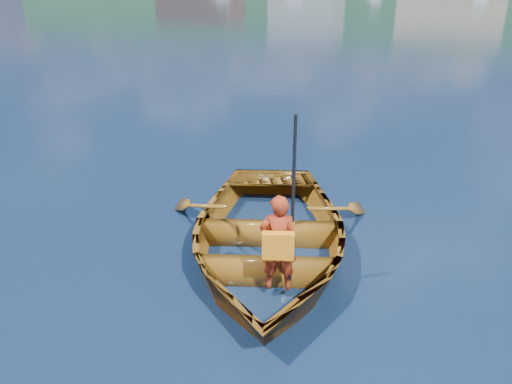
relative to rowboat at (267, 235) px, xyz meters
name	(u,v)px	position (x,y,z in m)	size (l,w,h in m)	color
ground	(342,279)	(1.05, -0.22, -0.28)	(600.00, 600.00, 0.00)	#13293B
rowboat	(267,235)	(0.00, 0.00, 0.00)	(4.21, 4.95, 0.87)	maroon
child_paddler	(278,242)	(0.44, -0.80, 0.39)	(0.48, 0.43, 1.95)	#A03116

